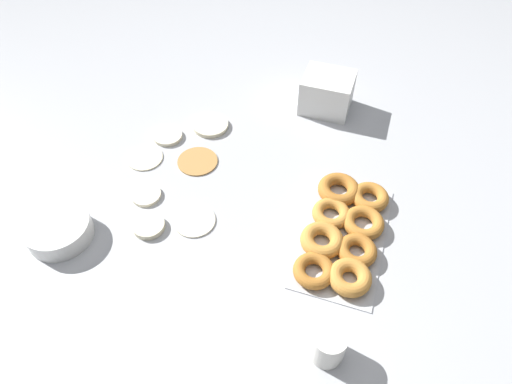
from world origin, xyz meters
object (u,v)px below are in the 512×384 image
(pancake_1, at_px, (211,125))
(pancake_3, at_px, (197,161))
(pancake_5, at_px, (168,136))
(donut_tray, at_px, (343,231))
(batter_bowl, at_px, (59,229))
(container_stack, at_px, (327,93))
(pancake_0, at_px, (194,220))
(pancake_4, at_px, (145,157))
(pancake_2, at_px, (149,226))
(pancake_6, at_px, (146,195))
(paper_cup, at_px, (328,345))

(pancake_1, xyz_separation_m, pancake_3, (-0.16, -0.02, -0.00))
(pancake_5, bearing_deg, donut_tray, -108.45)
(batter_bowl, bearing_deg, pancake_1, -21.67)
(pancake_3, bearing_deg, container_stack, -39.40)
(pancake_0, distance_m, batter_bowl, 0.34)
(pancake_1, height_order, pancake_5, pancake_1)
(pancake_0, xyz_separation_m, batter_bowl, (-0.15, 0.30, 0.02))
(pancake_4, bearing_deg, pancake_2, -150.05)
(donut_tray, height_order, batter_bowl, batter_bowl)
(pancake_4, bearing_deg, pancake_6, -150.83)
(pancake_3, bearing_deg, pancake_1, 8.00)
(pancake_0, xyz_separation_m, pancake_6, (0.04, 0.16, 0.00))
(pancake_0, bearing_deg, pancake_3, 21.14)
(pancake_1, bearing_deg, donut_tray, -120.58)
(batter_bowl, bearing_deg, container_stack, -36.11)
(pancake_2, relative_size, pancake_6, 1.03)
(pancake_3, xyz_separation_m, container_stack, (0.36, -0.30, 0.06))
(pancake_0, distance_m, pancake_5, 0.34)
(donut_tray, distance_m, paper_cup, 0.31)
(pancake_2, xyz_separation_m, pancake_3, (0.26, -0.02, -0.00))
(pancake_6, distance_m, donut_tray, 0.54)
(pancake_1, height_order, container_stack, container_stack)
(donut_tray, xyz_separation_m, batter_bowl, (-0.23, 0.68, 0.01))
(pancake_5, xyz_separation_m, container_stack, (0.29, -0.43, 0.05))
(pancake_0, bearing_deg, donut_tray, -78.24)
(pancake_0, relative_size, pancake_1, 0.99)
(paper_cup, bearing_deg, pancake_6, 64.16)
(pancake_1, xyz_separation_m, pancake_2, (-0.42, 0.00, 0.00))
(batter_bowl, bearing_deg, donut_tray, -71.43)
(pancake_0, height_order, pancake_6, pancake_6)
(container_stack, bearing_deg, pancake_4, 131.54)
(container_stack, distance_m, paper_cup, 0.82)
(pancake_4, xyz_separation_m, batter_bowl, (-0.32, 0.07, 0.02))
(pancake_5, xyz_separation_m, paper_cup, (-0.51, -0.61, 0.04))
(pancake_4, bearing_deg, pancake_1, -34.26)
(pancake_0, relative_size, pancake_4, 1.04)
(pancake_4, distance_m, batter_bowl, 0.33)
(pancake_0, xyz_separation_m, container_stack, (0.57, -0.22, 0.06))
(pancake_5, bearing_deg, paper_cup, -129.74)
(pancake_3, height_order, pancake_6, pancake_6)
(pancake_3, height_order, batter_bowl, batter_bowl)
(pancake_2, xyz_separation_m, container_stack, (0.62, -0.32, 0.05))
(pancake_1, bearing_deg, container_stack, -57.05)
(pancake_2, bearing_deg, batter_bowl, 115.03)
(donut_tray, xyz_separation_m, container_stack, (0.49, 0.16, 0.04))
(pancake_1, distance_m, pancake_4, 0.23)
(pancake_1, distance_m, container_stack, 0.39)
(pancake_1, bearing_deg, pancake_3, -172.00)
(pancake_4, bearing_deg, pancake_0, -125.82)
(pancake_2, distance_m, pancake_5, 0.34)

